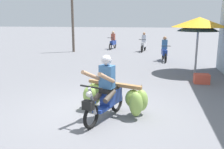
{
  "coord_description": "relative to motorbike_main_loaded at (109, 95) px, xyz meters",
  "views": [
    {
      "loc": [
        1.45,
        -6.07,
        2.43
      ],
      "look_at": [
        0.32,
        0.54,
        0.9
      ],
      "focal_mm": 40.0,
      "sensor_mm": 36.0,
      "label": 1
    }
  ],
  "objects": [
    {
      "name": "utility_pole",
      "position": [
        -4.73,
        11.46,
        2.05
      ],
      "size": [
        0.18,
        0.18,
        5.1
      ],
      "primitive_type": "cylinder",
      "color": "brown",
      "rests_on": "ground"
    },
    {
      "name": "motorbike_distant_ahead_left",
      "position": [
        1.67,
        8.52,
        0.07
      ],
      "size": [
        0.5,
        1.62,
        1.4
      ],
      "color": "black",
      "rests_on": "ground"
    },
    {
      "name": "motorbike_main_loaded",
      "position": [
        0.0,
        0.0,
        0.0
      ],
      "size": [
        1.82,
        1.95,
        1.58
      ],
      "color": "black",
      "rests_on": "ground"
    },
    {
      "name": "motorbike_distant_far_ahead",
      "position": [
        -2.17,
        13.63,
        0.07
      ],
      "size": [
        0.54,
        1.61,
        1.4
      ],
      "color": "black",
      "rests_on": "ground"
    },
    {
      "name": "ground_plane",
      "position": [
        -0.34,
        0.07,
        -0.5
      ],
      "size": [
        120.0,
        120.0,
        0.0
      ],
      "primitive_type": "plane",
      "color": "slate"
    },
    {
      "name": "market_umbrella_near_shop",
      "position": [
        2.98,
        5.51,
        1.75
      ],
      "size": [
        2.37,
        2.37,
        2.46
      ],
      "color": "#99999E",
      "rests_on": "ground"
    },
    {
      "name": "motorbike_distant_ahead_right",
      "position": [
        0.31,
        12.52,
        0.07
      ],
      "size": [
        0.53,
        1.61,
        1.4
      ],
      "color": "black",
      "rests_on": "ground"
    },
    {
      "name": "produce_crate",
      "position": [
        2.91,
        3.58,
        -0.32
      ],
      "size": [
        0.56,
        0.4,
        0.36
      ],
      "primitive_type": "cube",
      "color": "#CC4C38",
      "rests_on": "ground"
    },
    {
      "name": "market_umbrella_further_along",
      "position": [
        2.99,
        5.85,
        1.57
      ],
      "size": [
        1.84,
        1.84,
        2.31
      ],
      "color": "#99999E",
      "rests_on": "ground"
    }
  ]
}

